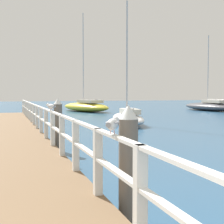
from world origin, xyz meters
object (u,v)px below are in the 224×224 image
at_px(dock_piling_near, 128,166).
at_px(seagull_foreground, 113,124).
at_px(dock_piling_far, 58,125).
at_px(seagull_background, 51,106).
at_px(boat_6, 128,117).
at_px(boat_1, 210,106).
at_px(boat_0, 86,106).

height_order(dock_piling_near, seagull_foreground, dock_piling_near).
xyz_separation_m(dock_piling_far, seagull_foreground, (-0.38, -7.13, 0.67)).
bearing_deg(dock_piling_near, dock_piling_far, 90.00).
height_order(seagull_background, boat_6, boat_6).
height_order(dock_piling_far, seagull_background, dock_piling_far).
bearing_deg(dock_piling_near, seagull_background, 93.98).
height_order(dock_piling_far, seagull_foreground, dock_piling_far).
distance_m(boat_1, boat_6, 18.96).
distance_m(boat_0, boat_6, 15.07).
relative_size(boat_1, boat_6, 1.10).
bearing_deg(boat_1, boat_6, -143.51).
bearing_deg(boat_1, boat_0, 164.57).
xyz_separation_m(dock_piling_near, seagull_background, (-0.38, 5.52, 0.67)).
relative_size(dock_piling_near, dock_piling_far, 1.00).
relative_size(dock_piling_far, boat_1, 0.21).
bearing_deg(dock_piling_near, boat_1, 54.03).
distance_m(dock_piling_near, seagull_foreground, 0.88).
bearing_deg(boat_6, boat_0, 95.90).
bearing_deg(boat_1, dock_piling_near, -130.30).
relative_size(seagull_background, boat_6, 0.06).
bearing_deg(boat_1, dock_piling_far, -138.13).
distance_m(seagull_foreground, boat_6, 16.72).
bearing_deg(dock_piling_far, seagull_background, -108.00).
bearing_deg(boat_6, boat_1, 49.89).
relative_size(seagull_background, boat_1, 0.05).
bearing_deg(seagull_foreground, dock_piling_near, 80.98).
xyz_separation_m(seagull_background, boat_0, (6.85, 24.66, -1.04)).
height_order(dock_piling_far, boat_0, boat_0).
xyz_separation_m(dock_piling_far, seagull_background, (-0.38, -1.18, 0.67)).
height_order(boat_1, boat_6, boat_1).
bearing_deg(seagull_foreground, dock_piling_far, 119.11).
height_order(dock_piling_near, seagull_background, dock_piling_near).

